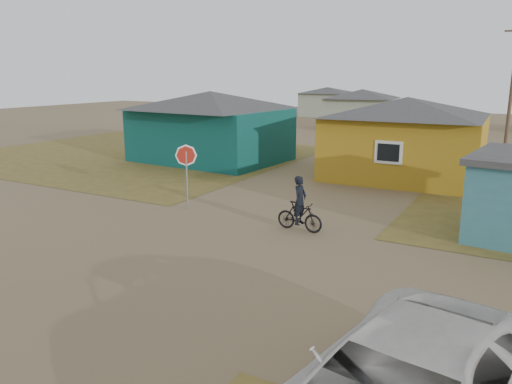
# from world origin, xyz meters

# --- Properties ---
(ground) EXTENTS (120.00, 120.00, 0.00)m
(ground) POSITION_xyz_m (0.00, 0.00, 0.00)
(ground) COLOR brown
(grass_nw) EXTENTS (20.00, 18.00, 0.00)m
(grass_nw) POSITION_xyz_m (-14.00, 13.00, 0.01)
(grass_nw) COLOR brown
(grass_nw) RESTS_ON ground
(house_teal) EXTENTS (8.93, 7.08, 4.00)m
(house_teal) POSITION_xyz_m (-8.50, 13.50, 2.05)
(house_teal) COLOR #0B3F3C
(house_teal) RESTS_ON ground
(house_yellow) EXTENTS (7.72, 6.76, 3.90)m
(house_yellow) POSITION_xyz_m (2.50, 14.00, 2.00)
(house_yellow) COLOR #A67B19
(house_yellow) RESTS_ON ground
(house_pale_west) EXTENTS (7.04, 6.15, 3.60)m
(house_pale_west) POSITION_xyz_m (-6.00, 34.00, 1.86)
(house_pale_west) COLOR #959C86
(house_pale_west) RESTS_ON ground
(house_pale_north) EXTENTS (6.28, 5.81, 3.40)m
(house_pale_north) POSITION_xyz_m (-14.00, 46.00, 1.75)
(house_pale_north) COLOR #959C86
(house_pale_north) RESTS_ON ground
(utility_pole_near) EXTENTS (1.40, 0.20, 8.00)m
(utility_pole_near) POSITION_xyz_m (6.50, 22.00, 4.14)
(utility_pole_near) COLOR brown
(utility_pole_near) RESTS_ON ground
(stop_sign) EXTENTS (0.80, 0.18, 2.46)m
(stop_sign) POSITION_xyz_m (-3.16, 4.06, 1.81)
(stop_sign) COLOR gray
(stop_sign) RESTS_ON ground
(cyclist) EXTENTS (1.62, 0.59, 1.81)m
(cyclist) POSITION_xyz_m (1.60, 3.72, 0.66)
(cyclist) COLOR black
(cyclist) RESTS_ON ground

